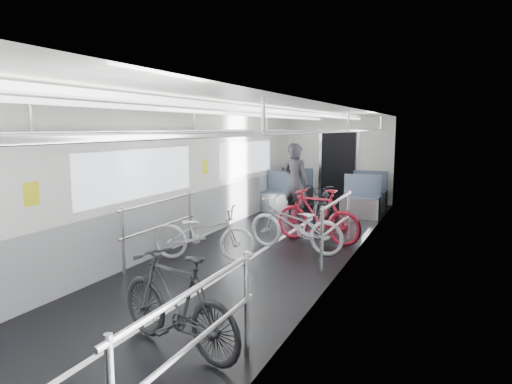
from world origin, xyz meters
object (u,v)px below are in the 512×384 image
Objects in this scene: bike_right_near at (177,302)px; bike_right_mid at (295,225)px; bike_aisle at (323,203)px; bike_right_far at (318,216)px; person_seated at (293,176)px; person_standing at (296,182)px; bike_left_far at (204,233)px.

bike_right_mid is at bearing -162.31° from bike_right_near.
bike_right_mid is 2.46m from bike_aisle.
bike_aisle is at bearing -158.62° from bike_right_far.
bike_right_far reaches higher than bike_right_mid.
person_seated reaches higher than bike_right_far.
person_standing is (-1.03, 1.83, 0.37)m from bike_right_far.
person_standing reaches higher than bike_left_far.
person_standing reaches higher than bike_aisle.
bike_right_mid is (1.17, 1.08, 0.02)m from bike_left_far.
bike_right_near is 6.42m from person_standing.
bike_left_far is 2.26m from bike_right_far.
bike_right_far is at bearing 138.96° from person_standing.
bike_right_mid is at bearing 127.65° from person_standing.
bike_aisle is 2.01m from person_seated.
bike_left_far is 0.98× the size of person_seated.
bike_right_far is 0.98× the size of bike_aisle.
bike_right_mid is 1.03× the size of bike_aisle.
bike_right_far is at bearing -165.04° from bike_right_near.
bike_right_near is 0.94× the size of person_seated.
bike_right_near is at bearing 10.09° from bike_right_mid.
bike_right_mid is at bearing -5.55° from bike_right_far.
bike_left_far is at bearing 76.43° from person_seated.
bike_left_far is 0.97× the size of bike_aisle.
bike_right_far is (1.36, 1.80, 0.07)m from bike_left_far.
bike_left_far is 1.59m from bike_right_mid.
person_standing is 1.02× the size of person_seated.
bike_right_near is 0.96× the size of bike_right_far.
bike_right_near is 7.93m from person_seated.
bike_left_far is 0.96× the size of person_standing.
bike_right_mid reaches higher than bike_aisle.
bike_right_mid is 1.01× the size of person_standing.
person_standing is 1.54m from person_seated.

